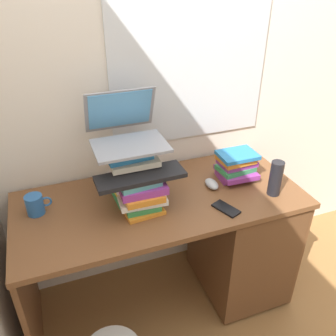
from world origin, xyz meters
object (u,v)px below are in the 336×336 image
(book_stack_keyboard_riser, at_px, (141,194))
(book_stack_side, at_px, (236,165))
(keyboard, at_px, (140,177))
(desk, at_px, (224,236))
(book_stack_tall, at_px, (132,172))
(laptop, at_px, (126,130))
(mug, at_px, (35,205))
(water_bottle, at_px, (276,178))
(cell_phone, at_px, (226,209))
(computer_mouse, at_px, (212,184))

(book_stack_keyboard_riser, xyz_separation_m, book_stack_side, (0.57, 0.09, -0.01))
(book_stack_side, height_order, keyboard, keyboard)
(desk, xyz_separation_m, book_stack_tall, (-0.50, 0.09, 0.50))
(laptop, bearing_deg, keyboard, -85.91)
(keyboard, bearing_deg, mug, 162.43)
(water_bottle, distance_m, cell_phone, 0.31)
(laptop, xyz_separation_m, water_bottle, (0.69, -0.30, -0.25))
(laptop, bearing_deg, book_stack_side, -9.08)
(cell_phone, bearing_deg, mug, 139.45)
(computer_mouse, bearing_deg, cell_phone, -96.37)
(keyboard, distance_m, cell_phone, 0.45)
(book_stack_tall, bearing_deg, cell_phone, -33.91)
(desk, relative_size, mug, 12.02)
(book_stack_tall, height_order, book_stack_keyboard_riser, book_stack_tall)
(book_stack_tall, xyz_separation_m, keyboard, (0.01, -0.11, 0.04))
(desk, height_order, book_stack_keyboard_riser, book_stack_keyboard_riser)
(water_bottle, relative_size, cell_phone, 1.39)
(book_stack_side, bearing_deg, cell_phone, -127.38)
(book_stack_keyboard_riser, height_order, cell_phone, book_stack_keyboard_riser)
(mug, height_order, water_bottle, water_bottle)
(keyboard, bearing_deg, computer_mouse, 6.08)
(keyboard, xyz_separation_m, cell_phone, (0.38, -0.15, -0.18))
(laptop, bearing_deg, cell_phone, -40.20)
(book_stack_tall, height_order, keyboard, book_stack_tall)
(water_bottle, bearing_deg, mug, 167.50)
(book_stack_keyboard_riser, relative_size, mug, 1.91)
(laptop, bearing_deg, mug, -175.00)
(laptop, distance_m, computer_mouse, 0.55)
(keyboard, xyz_separation_m, computer_mouse, (0.41, 0.05, -0.17))
(book_stack_tall, bearing_deg, desk, -9.99)
(computer_mouse, distance_m, mug, 0.90)
(laptop, height_order, keyboard, laptop)
(desk, xyz_separation_m, book_stack_keyboard_riser, (-0.50, -0.02, 0.44))
(book_stack_side, xyz_separation_m, keyboard, (-0.57, -0.09, 0.10))
(desk, distance_m, book_stack_keyboard_riser, 0.66)
(laptop, relative_size, water_bottle, 1.85)
(desk, bearing_deg, water_bottle, -37.33)
(desk, xyz_separation_m, mug, (-0.98, 0.12, 0.40))
(book_stack_side, xyz_separation_m, mug, (-1.05, 0.05, -0.03))
(computer_mouse, bearing_deg, book_stack_side, 12.75)
(book_stack_keyboard_riser, height_order, water_bottle, water_bottle)
(laptop, bearing_deg, desk, -17.44)
(book_stack_side, bearing_deg, book_stack_tall, 177.80)
(keyboard, relative_size, water_bottle, 2.22)
(keyboard, height_order, mug, keyboard)
(computer_mouse, xyz_separation_m, cell_phone, (-0.02, -0.21, -0.01))
(mug, relative_size, cell_phone, 0.90)
(water_bottle, bearing_deg, book_stack_side, 118.06)
(book_stack_keyboard_riser, xyz_separation_m, laptop, (-0.01, 0.18, 0.26))
(book_stack_tall, height_order, book_stack_side, book_stack_tall)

